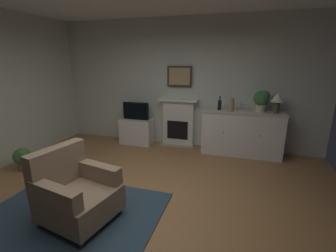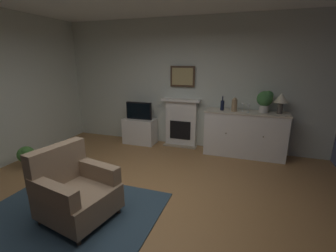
{
  "view_description": "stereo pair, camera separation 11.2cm",
  "coord_description": "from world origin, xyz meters",
  "views": [
    {
      "loc": [
        1.2,
        -2.52,
        1.94
      ],
      "look_at": [
        0.24,
        0.69,
        1.0
      ],
      "focal_mm": 25.31,
      "sensor_mm": 36.0,
      "label": 1
    },
    {
      "loc": [
        1.31,
        -2.49,
        1.94
      ],
      "look_at": [
        0.24,
        0.69,
        1.0
      ],
      "focal_mm": 25.31,
      "sensor_mm": 36.0,
      "label": 2
    }
  ],
  "objects": [
    {
      "name": "wine_bottle",
      "position": [
        0.83,
        2.41,
        1.04
      ],
      "size": [
        0.08,
        0.08,
        0.29
      ],
      "color": "black",
      "rests_on": "sideboard_cabinet"
    },
    {
      "name": "wall_rear",
      "position": [
        0.0,
        2.72,
        1.41
      ],
      "size": [
        5.98,
        0.06,
        2.83
      ],
      "primitive_type": "cube",
      "color": "silver",
      "rests_on": "ground_plane"
    },
    {
      "name": "tv_set",
      "position": [
        -1.06,
        2.41,
        0.8
      ],
      "size": [
        0.62,
        0.07,
        0.4
      ],
      "color": "black",
      "rests_on": "tv_cabinet"
    },
    {
      "name": "fireplace_unit",
      "position": [
        -0.09,
        2.6,
        0.55
      ],
      "size": [
        0.87,
        0.3,
        1.1
      ],
      "color": "white",
      "rests_on": "ground_plane"
    },
    {
      "name": "tv_cabinet",
      "position": [
        -1.06,
        2.43,
        0.3
      ],
      "size": [
        0.75,
        0.42,
        0.6
      ],
      "color": "white",
      "rests_on": "ground_plane"
    },
    {
      "name": "wine_glass_left",
      "position": [
        1.23,
        2.44,
        1.06
      ],
      "size": [
        0.07,
        0.07,
        0.16
      ],
      "color": "silver",
      "rests_on": "sideboard_cabinet"
    },
    {
      "name": "sideboard_cabinet",
      "position": [
        1.31,
        2.42,
        0.47
      ],
      "size": [
        1.63,
        0.49,
        0.94
      ],
      "color": "white",
      "rests_on": "ground_plane"
    },
    {
      "name": "area_rug",
      "position": [
        -0.75,
        -0.41,
        0.01
      ],
      "size": [
        2.23,
        1.81,
        0.02
      ],
      "primitive_type": "cube",
      "color": "#2D4251",
      "rests_on": "ground_plane"
    },
    {
      "name": "wine_glass_center",
      "position": [
        1.34,
        2.37,
        1.06
      ],
      "size": [
        0.07,
        0.07,
        0.16
      ],
      "color": "silver",
      "rests_on": "sideboard_cabinet"
    },
    {
      "name": "potted_plant_small",
      "position": [
        1.64,
        2.46,
        1.19
      ],
      "size": [
        0.3,
        0.3,
        0.43
      ],
      "color": "beige",
      "rests_on": "sideboard_cabinet"
    },
    {
      "name": "ground_plane",
      "position": [
        0.0,
        0.0,
        -0.05
      ],
      "size": [
        5.98,
        5.51,
        0.1
      ],
      "primitive_type": "cube",
      "color": "#9E7042",
      "rests_on": "ground"
    },
    {
      "name": "potted_plant_fern",
      "position": [
        -2.43,
        0.49,
        0.26
      ],
      "size": [
        0.3,
        0.3,
        0.43
      ],
      "color": "#936B4C",
      "rests_on": "ground_plane"
    },
    {
      "name": "armchair",
      "position": [
        -0.62,
        -0.39,
        0.38
      ],
      "size": [
        0.94,
        0.9,
        0.92
      ],
      "color": "#8C7259",
      "rests_on": "ground_plane"
    },
    {
      "name": "table_lamp",
      "position": [
        1.92,
        2.42,
        1.22
      ],
      "size": [
        0.26,
        0.26,
        0.4
      ],
      "color": "#4C4742",
      "rests_on": "sideboard_cabinet"
    },
    {
      "name": "framed_picture",
      "position": [
        -0.09,
        2.64,
        1.59
      ],
      "size": [
        0.55,
        0.04,
        0.45
      ],
      "color": "#473323"
    },
    {
      "name": "vase_decorative",
      "position": [
        1.07,
        2.37,
        1.08
      ],
      "size": [
        0.11,
        0.11,
        0.28
      ],
      "color": "#9E7F5B",
      "rests_on": "sideboard_cabinet"
    }
  ]
}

